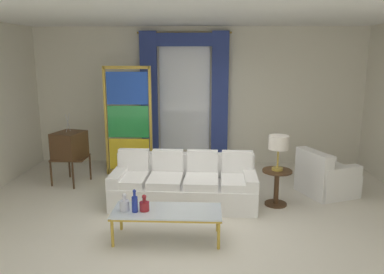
{
  "coord_description": "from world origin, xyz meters",
  "views": [
    {
      "loc": [
        0.22,
        -5.48,
        2.45
      ],
      "look_at": [
        -0.05,
        0.9,
        1.05
      ],
      "focal_mm": 36.07,
      "sensor_mm": 36.0,
      "label": 1
    }
  ],
  "objects": [
    {
      "name": "bottle_amber_squat",
      "position": [
        -0.73,
        -0.79,
        0.53
      ],
      "size": [
        0.08,
        0.08,
        0.31
      ],
      "color": "navy",
      "rests_on": "coffee_table"
    },
    {
      "name": "ceiling_slab",
      "position": [
        0.0,
        0.8,
        3.02
      ],
      "size": [
        8.0,
        7.6,
        0.04
      ],
      "primitive_type": "cube",
      "color": "white"
    },
    {
      "name": "couch_white_long",
      "position": [
        -0.16,
        0.56,
        0.31
      ],
      "size": [
        2.36,
        0.98,
        0.86
      ],
      "color": "white",
      "rests_on": "ground"
    },
    {
      "name": "curtained_window",
      "position": [
        -0.3,
        2.89,
        1.74
      ],
      "size": [
        2.0,
        0.17,
        2.7
      ],
      "color": "white",
      "rests_on": "ground"
    },
    {
      "name": "bottle_blue_decanter",
      "position": [
        -0.87,
        -0.75,
        0.49
      ],
      "size": [
        0.12,
        0.12,
        0.24
      ],
      "color": "silver",
      "rests_on": "coffee_table"
    },
    {
      "name": "bottle_crystal_tall",
      "position": [
        -0.61,
        -0.75,
        0.49
      ],
      "size": [
        0.13,
        0.13,
        0.22
      ],
      "color": "maroon",
      "rests_on": "coffee_table"
    },
    {
      "name": "wall_rear",
      "position": [
        0.0,
        3.06,
        1.5
      ],
      "size": [
        8.0,
        0.12,
        3.0
      ],
      "primitive_type": "cube",
      "color": "silver",
      "rests_on": "ground"
    },
    {
      "name": "round_side_table",
      "position": [
        1.35,
        0.54,
        0.36
      ],
      "size": [
        0.48,
        0.48,
        0.59
      ],
      "color": "#472D19",
      "rests_on": "ground"
    },
    {
      "name": "coffee_table",
      "position": [
        -0.31,
        -0.72,
        0.37
      ],
      "size": [
        1.44,
        0.58,
        0.41
      ],
      "color": "silver",
      "rests_on": "ground"
    },
    {
      "name": "ground_plane",
      "position": [
        0.0,
        0.0,
        0.0
      ],
      "size": [
        16.0,
        16.0,
        0.0
      ],
      "primitive_type": "plane",
      "color": "silver"
    },
    {
      "name": "stained_glass_divider",
      "position": [
        -1.37,
        2.04,
        1.06
      ],
      "size": [
        0.95,
        0.05,
        2.2
      ],
      "color": "gold",
      "rests_on": "ground"
    },
    {
      "name": "peacock_figurine",
      "position": [
        -0.92,
        1.69,
        0.22
      ],
      "size": [
        0.44,
        0.6,
        0.5
      ],
      "color": "beige",
      "rests_on": "ground"
    },
    {
      "name": "armchair_white",
      "position": [
        2.28,
        1.08,
        0.29
      ],
      "size": [
        1.06,
        1.05,
        0.8
      ],
      "color": "white",
      "rests_on": "ground"
    },
    {
      "name": "table_lamp_brass",
      "position": [
        1.35,
        0.54,
        1.03
      ],
      "size": [
        0.32,
        0.32,
        0.57
      ],
      "color": "#B29338",
      "rests_on": "round_side_table"
    },
    {
      "name": "vintage_tv",
      "position": [
        -2.39,
        1.48,
        0.73
      ],
      "size": [
        0.65,
        0.71,
        1.35
      ],
      "color": "#472D19",
      "rests_on": "ground"
    }
  ]
}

